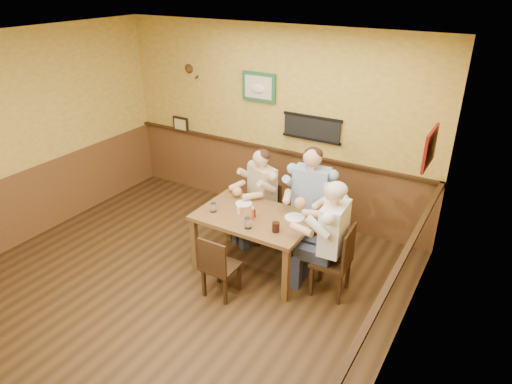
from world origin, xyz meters
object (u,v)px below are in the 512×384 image
cola_tumbler (276,227)px  chair_right_end (331,260)px  diner_tan_shirt (262,200)px  water_glass_mid (248,223)px  water_glass_left (213,207)px  pepper_shaker (254,213)px  hot_sauce_bottle (253,214)px  chair_back_right (310,220)px  dining_table (255,222)px  diner_white_elder (332,246)px  diner_blue_polo (310,206)px  salt_shaker (239,210)px  chair_back_left (262,211)px  chair_near_side (221,265)px

cola_tumbler → chair_right_end: bearing=19.7°
diner_tan_shirt → water_glass_mid: bearing=-44.4°
water_glass_left → pepper_shaker: (0.50, 0.14, -0.01)m
water_glass_left → pepper_shaker: 0.52m
water_glass_mid → pepper_shaker: water_glass_mid is taller
hot_sauce_bottle → water_glass_left: bearing=-171.6°
chair_back_right → water_glass_left: 1.31m
hot_sauce_bottle → pepper_shaker: bearing=109.4°
hot_sauce_bottle → pepper_shaker: (-0.02, 0.06, -0.03)m
dining_table → water_glass_left: bearing=-160.5°
diner_white_elder → water_glass_mid: (-0.93, -0.31, 0.18)m
diner_blue_polo → pepper_shaker: size_ratio=13.65×
water_glass_mid → hot_sauce_bottle: 0.21m
water_glass_mid → salt_shaker: water_glass_mid is taller
chair_right_end → diner_white_elder: size_ratio=0.70×
water_glass_mid → salt_shaker: 0.36m
water_glass_left → hot_sauce_bottle: 0.53m
chair_back_left → diner_white_elder: diner_white_elder is taller
cola_tumbler → diner_tan_shirt: bearing=127.9°
pepper_shaker → chair_back_left: bearing=112.4°
diner_tan_shirt → salt_shaker: diner_tan_shirt is taller
chair_back_right → hot_sauce_bottle: 0.97m
diner_white_elder → cola_tumbler: 0.67m
hot_sauce_bottle → salt_shaker: hot_sauce_bottle is taller
water_glass_left → salt_shaker: size_ratio=1.16×
chair_back_left → chair_back_right: bearing=28.2°
chair_near_side → salt_shaker: size_ratio=8.00×
chair_back_left → cola_tumbler: (0.68, -0.87, 0.39)m
chair_near_side → diner_white_elder: 1.28m
chair_back_right → diner_tan_shirt: 0.71m
chair_near_side → water_glass_left: size_ratio=6.92×
hot_sauce_bottle → chair_back_left: bearing=112.1°
water_glass_left → chair_right_end: bearing=7.2°
chair_back_right → diner_tan_shirt: diner_tan_shirt is taller
pepper_shaker → dining_table: bearing=108.6°
chair_back_left → diner_blue_polo: bearing=28.2°
dining_table → pepper_shaker: size_ratio=14.40×
diner_tan_shirt → diner_white_elder: 1.45m
diner_tan_shirt → diner_blue_polo: size_ratio=0.90×
water_glass_left → hot_sauce_bottle: hot_sauce_bottle is taller
hot_sauce_bottle → chair_near_side: bearing=-99.5°
diner_tan_shirt → salt_shaker: size_ratio=12.06×
water_glass_mid → water_glass_left: bearing=168.0°
dining_table → water_glass_mid: (0.09, -0.29, 0.16)m
chair_back_right → water_glass_left: chair_back_right is taller
chair_right_end → hot_sauce_bottle: 1.06m
diner_tan_shirt → water_glass_left: 0.89m
dining_table → diner_blue_polo: size_ratio=1.05×
diner_blue_polo → diner_white_elder: diner_blue_polo is taller
diner_tan_shirt → water_glass_left: diner_tan_shirt is taller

